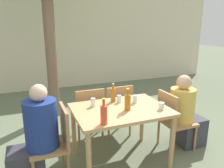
{
  "coord_description": "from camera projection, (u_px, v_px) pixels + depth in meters",
  "views": [
    {
      "loc": [
        -1.08,
        -2.41,
        1.8
      ],
      "look_at": [
        0.0,
        0.3,
        1.02
      ],
      "focal_mm": 35.0,
      "sensor_mm": 36.0,
      "label": 1
    }
  ],
  "objects": [
    {
      "name": "amber_bottle_2",
      "position": [
        113.0,
        95.0,
        3.04
      ],
      "size": [
        0.07,
        0.07,
        0.26
      ],
      "color": "#9E661E",
      "rests_on": "dining_table_front"
    },
    {
      "name": "person_seated_1",
      "position": [
        186.0,
        115.0,
        3.27
      ],
      "size": [
        0.58,
        0.36,
        1.13
      ],
      "rotation": [
        0.0,
        0.0,
        1.57
      ],
      "color": "#383842",
      "rests_on": "ground_plane"
    },
    {
      "name": "person_seated_0",
      "position": [
        35.0,
        140.0,
        2.49
      ],
      "size": [
        0.59,
        0.37,
        1.19
      ],
      "rotation": [
        0.0,
        0.0,
        -1.57
      ],
      "color": "#383842",
      "rests_on": "ground_plane"
    },
    {
      "name": "amber_bottle_0",
      "position": [
        128.0,
        102.0,
        2.73
      ],
      "size": [
        0.08,
        0.08,
        0.28
      ],
      "color": "#9E661E",
      "rests_on": "dining_table_front"
    },
    {
      "name": "soda_bottle_1",
      "position": [
        104.0,
        114.0,
        2.34
      ],
      "size": [
        0.08,
        0.08,
        0.29
      ],
      "color": "#DB4C2D",
      "rests_on": "dining_table_front"
    },
    {
      "name": "drinking_glass_2",
      "position": [
        119.0,
        99.0,
        3.02
      ],
      "size": [
        0.06,
        0.06,
        0.1
      ],
      "color": "silver",
      "rests_on": "dining_table_front"
    },
    {
      "name": "drinking_glass_1",
      "position": [
        93.0,
        102.0,
        2.87
      ],
      "size": [
        0.06,
        0.06,
        0.11
      ],
      "color": "silver",
      "rests_on": "dining_table_front"
    },
    {
      "name": "patio_chair_2",
      "position": [
        89.0,
        112.0,
        3.4
      ],
      "size": [
        0.44,
        0.44,
        0.88
      ],
      "rotation": [
        0.0,
        0.0,
        3.14
      ],
      "color": "#A87A4C",
      "rests_on": "ground_plane"
    },
    {
      "name": "patio_chair_1",
      "position": [
        173.0,
        118.0,
        3.18
      ],
      "size": [
        0.44,
        0.44,
        0.88
      ],
      "rotation": [
        0.0,
        0.0,
        1.57
      ],
      "color": "#A87A4C",
      "rests_on": "ground_plane"
    },
    {
      "name": "drinking_glass_3",
      "position": [
        161.0,
        106.0,
        2.77
      ],
      "size": [
        0.07,
        0.07,
        0.09
      ],
      "color": "white",
      "rests_on": "dining_table_front"
    },
    {
      "name": "patio_chair_0",
      "position": [
        56.0,
        139.0,
        2.58
      ],
      "size": [
        0.44,
        0.44,
        0.88
      ],
      "rotation": [
        0.0,
        0.0,
        -1.57
      ],
      "color": "#A87A4C",
      "rests_on": "ground_plane"
    },
    {
      "name": "ground_plane",
      "position": [
        120.0,
        160.0,
        3.01
      ],
      "size": [
        30.0,
        30.0,
        0.0
      ],
      "primitive_type": "plane",
      "color": "#667056"
    },
    {
      "name": "dining_table_front",
      "position": [
        121.0,
        115.0,
        2.84
      ],
      "size": [
        1.21,
        0.89,
        0.77
      ],
      "color": "tan",
      "rests_on": "ground_plane"
    },
    {
      "name": "patio_chair_3",
      "position": [
        117.0,
        108.0,
        3.58
      ],
      "size": [
        0.44,
        0.44,
        0.88
      ],
      "rotation": [
        0.0,
        0.0,
        3.14
      ],
      "color": "#A87A4C",
      "rests_on": "ground_plane"
    },
    {
      "name": "cafe_building_wall",
      "position": [
        64.0,
        40.0,
        6.29
      ],
      "size": [
        10.0,
        0.08,
        2.8
      ],
      "color": "beige",
      "rests_on": "ground_plane"
    },
    {
      "name": "drinking_glass_0",
      "position": [
        135.0,
        99.0,
        3.0
      ],
      "size": [
        0.06,
        0.06,
        0.11
      ],
      "color": "silver",
      "rests_on": "dining_table_front"
    }
  ]
}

